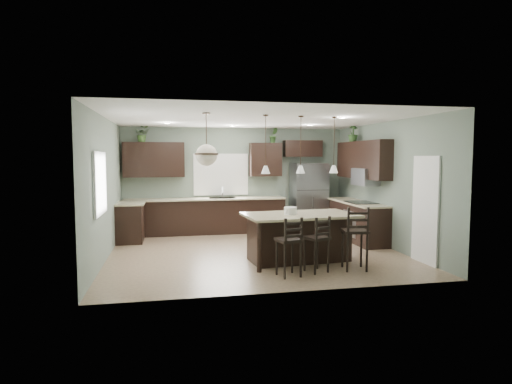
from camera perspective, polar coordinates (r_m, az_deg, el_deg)
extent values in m
plane|color=#9E8466|center=(9.17, -0.12, -8.02)|extent=(6.00, 6.00, 0.00)
cube|color=white|center=(8.69, 21.64, -2.23)|extent=(0.04, 0.82, 2.04)
cube|color=white|center=(11.60, -4.70, 2.36)|extent=(1.35, 0.02, 1.00)
cube|color=white|center=(8.09, -20.17, 1.09)|extent=(0.02, 1.10, 1.00)
cube|color=black|center=(10.64, -16.43, -3.98)|extent=(0.60, 0.90, 0.90)
cube|color=#B9AF8C|center=(10.58, -16.38, -1.46)|extent=(0.66, 0.96, 0.04)
cube|color=black|center=(11.37, -6.75, -3.27)|extent=(4.20, 0.60, 0.90)
cube|color=#B9AF8C|center=(11.30, -6.77, -0.93)|extent=(4.20, 0.66, 0.04)
cube|color=gray|center=(11.34, -4.50, -0.81)|extent=(0.70, 0.45, 0.01)
cylinder|color=silver|center=(11.30, -4.49, -0.09)|extent=(0.02, 0.02, 0.28)
cube|color=black|center=(11.37, -13.44, 4.21)|extent=(1.55, 0.34, 0.90)
cube|color=black|center=(11.64, 1.27, 4.35)|extent=(0.85, 0.34, 0.90)
cube|color=black|center=(11.92, 6.23, 5.77)|extent=(1.05, 0.34, 0.45)
cube|color=black|center=(10.74, 13.24, -3.83)|extent=(0.60, 2.35, 0.90)
cube|color=#B9AF8C|center=(10.68, 13.19, -1.34)|extent=(0.66, 2.35, 0.04)
cube|color=black|center=(10.43, 13.82, -1.36)|extent=(0.58, 0.75, 0.02)
cube|color=gray|center=(10.37, 12.34, -4.12)|extent=(0.01, 0.72, 0.60)
cube|color=black|center=(10.68, 14.03, 4.18)|extent=(0.34, 2.35, 0.90)
cube|color=gray|center=(10.42, 14.38, 1.97)|extent=(0.40, 0.75, 0.40)
cube|color=gray|center=(11.70, 7.03, -0.71)|extent=(0.90, 0.74, 1.85)
cube|color=black|center=(8.34, 5.88, -6.08)|extent=(2.22, 1.39, 0.92)
cylinder|color=silver|center=(8.18, 4.61, -2.50)|extent=(0.24, 0.24, 0.14)
cube|color=black|center=(7.28, 4.38, -7.26)|extent=(0.45, 0.45, 1.02)
cube|color=black|center=(7.60, 8.06, -6.88)|extent=(0.47, 0.47, 1.00)
cube|color=black|center=(7.86, 13.03, -6.00)|extent=(0.49, 0.49, 1.15)
imported|color=#355525|center=(11.37, -14.92, 7.47)|extent=(0.37, 0.32, 0.40)
imported|color=#325927|center=(11.68, 2.37, 7.57)|extent=(0.24, 0.20, 0.41)
imported|color=#2D5023|center=(11.16, 12.80, 7.66)|extent=(0.29, 0.29, 0.44)
plane|color=slate|center=(11.68, -2.76, 1.64)|extent=(6.00, 0.00, 6.00)
plane|color=slate|center=(6.31, 4.76, -0.93)|extent=(6.00, 0.00, 6.00)
plane|color=slate|center=(8.89, -19.45, 0.44)|extent=(0.00, 5.50, 5.50)
plane|color=slate|center=(10.00, 16.99, 0.94)|extent=(0.00, 5.50, 5.50)
plane|color=white|center=(8.99, -0.12, 9.68)|extent=(6.00, 6.00, 0.00)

